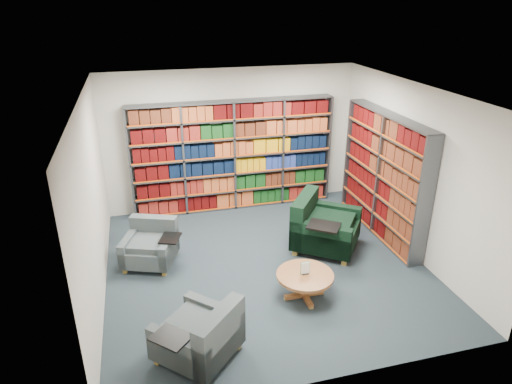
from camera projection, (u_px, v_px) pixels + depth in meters
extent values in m
cube|color=#18242B|center=(265.00, 265.00, 7.44)|extent=(5.00, 5.00, 0.01)
cube|color=white|center=(267.00, 93.00, 6.32)|extent=(5.00, 5.00, 0.01)
cube|color=beige|center=(232.00, 139.00, 9.10)|extent=(5.00, 0.01, 2.80)
cube|color=beige|center=(334.00, 277.00, 4.66)|extent=(5.00, 0.01, 2.80)
cube|color=beige|center=(92.00, 204.00, 6.29)|extent=(0.01, 5.00, 2.80)
cube|color=beige|center=(413.00, 171.00, 7.47)|extent=(0.01, 5.00, 2.80)
cube|color=#47494F|center=(234.00, 156.00, 9.07)|extent=(4.00, 0.28, 2.20)
cube|color=silver|center=(232.00, 154.00, 9.19)|extent=(4.00, 0.02, 2.20)
cube|color=#D84C0A|center=(235.00, 158.00, 8.96)|extent=(4.00, 0.01, 2.20)
cube|color=maroon|center=(235.00, 198.00, 9.44)|extent=(3.88, 0.21, 0.29)
cube|color=#3D0404|center=(234.00, 182.00, 9.29)|extent=(3.88, 0.21, 0.29)
cube|color=#3D0404|center=(234.00, 165.00, 9.15)|extent=(3.88, 0.21, 0.29)
cube|color=#3D0404|center=(233.00, 148.00, 9.00)|extent=(3.88, 0.21, 0.29)
cube|color=#3D0404|center=(233.00, 130.00, 8.86)|extent=(3.88, 0.21, 0.29)
cube|color=#4B1F0F|center=(233.00, 111.00, 8.71)|extent=(3.88, 0.21, 0.29)
cube|color=#47494F|center=(383.00, 176.00, 8.08)|extent=(0.28, 2.50, 2.20)
cube|color=silver|center=(390.00, 175.00, 8.11)|extent=(0.02, 2.50, 2.20)
cube|color=#D84C0A|center=(377.00, 177.00, 8.05)|extent=(0.02, 2.50, 2.20)
cube|color=#3D0404|center=(378.00, 222.00, 8.45)|extent=(0.21, 2.38, 0.29)
cube|color=#3D0404|center=(380.00, 204.00, 8.30)|extent=(0.21, 2.38, 0.29)
cube|color=#3D0404|center=(382.00, 186.00, 8.15)|extent=(0.21, 2.38, 0.29)
cube|color=#3D0404|center=(385.00, 167.00, 8.01)|extent=(0.21, 2.38, 0.29)
cube|color=#3D0404|center=(387.00, 147.00, 7.86)|extent=(0.21, 2.38, 0.29)
cube|color=#3D0404|center=(389.00, 126.00, 7.72)|extent=(0.21, 2.38, 0.29)
cube|color=#011E3B|center=(150.00, 251.00, 7.40)|extent=(1.00, 1.00, 0.28)
cube|color=#011E3B|center=(155.00, 233.00, 7.61)|extent=(0.78, 0.44, 0.62)
cube|color=#011E3B|center=(130.00, 247.00, 7.41)|extent=(0.39, 0.77, 0.41)
cube|color=#011E3B|center=(169.00, 249.00, 7.34)|extent=(0.39, 0.77, 0.41)
cube|color=black|center=(170.00, 238.00, 7.21)|extent=(0.41, 0.46, 0.02)
cube|color=olive|center=(125.00, 270.00, 7.21)|extent=(0.08, 0.08, 0.09)
cube|color=olive|center=(164.00, 273.00, 7.15)|extent=(0.08, 0.08, 0.09)
cube|color=olive|center=(139.00, 250.00, 7.79)|extent=(0.08, 0.08, 0.09)
cube|color=olive|center=(175.00, 252.00, 7.73)|extent=(0.08, 0.08, 0.09)
cube|color=black|center=(326.00, 233.00, 7.83)|extent=(1.42, 1.42, 0.36)
cube|color=black|center=(304.00, 217.00, 7.87)|extent=(0.78, 0.95, 0.81)
cube|color=black|center=(320.00, 240.00, 7.43)|extent=(0.91, 0.73, 0.54)
cube|color=black|center=(332.00, 218.00, 8.16)|extent=(0.91, 0.73, 0.54)
cube|color=black|center=(324.00, 226.00, 7.24)|extent=(0.63, 0.60, 0.03)
cube|color=olive|center=(344.00, 262.00, 7.43)|extent=(0.11, 0.11, 0.11)
cube|color=olive|center=(354.00, 238.00, 8.14)|extent=(0.11, 0.11, 0.11)
cube|color=olive|center=(295.00, 252.00, 7.71)|extent=(0.11, 0.11, 0.11)
cube|color=olive|center=(308.00, 230.00, 8.42)|extent=(0.11, 0.11, 0.11)
cube|color=#011E3B|center=(198.00, 340.00, 5.48)|extent=(1.19, 1.19, 0.30)
cube|color=#011E3B|center=(220.00, 337.00, 5.25)|extent=(0.73, 0.73, 0.67)
cube|color=#011E3B|center=(214.00, 318.00, 5.73)|extent=(0.69, 0.69, 0.45)
cube|color=#011E3B|center=(179.00, 353.00, 5.16)|extent=(0.69, 0.69, 0.45)
cube|color=black|center=(171.00, 338.00, 5.05)|extent=(0.52, 0.52, 0.02)
cube|color=olive|center=(193.00, 326.00, 5.99)|extent=(0.09, 0.09, 0.09)
cube|color=olive|center=(158.00, 360.00, 5.44)|extent=(0.09, 0.09, 0.09)
cube|color=olive|center=(238.00, 345.00, 5.68)|extent=(0.09, 0.09, 0.09)
cube|color=olive|center=(205.00, 383.00, 5.12)|extent=(0.09, 0.09, 0.09)
cylinder|color=olive|center=(305.00, 275.00, 6.51)|extent=(0.83, 0.83, 0.05)
cylinder|color=olive|center=(304.00, 286.00, 6.59)|extent=(0.11, 0.11, 0.33)
cube|color=olive|center=(304.00, 294.00, 6.65)|extent=(0.60, 0.07, 0.06)
cube|color=olive|center=(304.00, 294.00, 6.65)|extent=(0.07, 0.60, 0.06)
cube|color=black|center=(305.00, 274.00, 6.50)|extent=(0.09, 0.05, 0.01)
cube|color=white|center=(305.00, 268.00, 6.47)|extent=(0.13, 0.01, 0.18)
cube|color=#145926|center=(305.00, 268.00, 6.47)|extent=(0.14, 0.00, 0.20)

